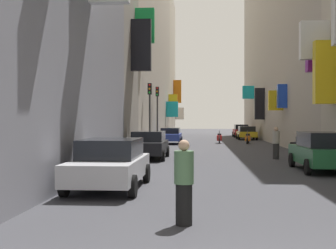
# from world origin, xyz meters

# --- Properties ---
(ground_plane) EXTENTS (140.00, 140.00, 0.00)m
(ground_plane) POSITION_xyz_m (0.00, 30.00, 0.00)
(ground_plane) COLOR #38383D
(building_left_mid_b) EXTENTS (7.31, 26.13, 16.61)m
(building_left_mid_b) POSITION_xyz_m (-8.00, 35.63, 8.30)
(building_left_mid_b) COLOR #B2A899
(building_left_mid_b) RESTS_ON ground
(building_left_mid_c) EXTENTS (7.30, 11.32, 18.37)m
(building_left_mid_c) POSITION_xyz_m (-7.99, 54.35, 9.18)
(building_left_mid_c) COLOR #BCB29E
(building_left_mid_c) RESTS_ON ground
(building_right_mid_c) EXTENTS (7.34, 41.08, 20.05)m
(building_right_mid_c) POSITION_xyz_m (8.00, 39.46, 10.02)
(building_right_mid_c) COLOR #B2A899
(building_right_mid_c) RESTS_ON ground
(parked_car_green) EXTENTS (1.85, 4.32, 1.54)m
(parked_car_green) POSITION_xyz_m (3.59, 13.59, 0.80)
(parked_car_green) COLOR #236638
(parked_car_green) RESTS_ON ground
(parked_car_black) EXTENTS (1.96, 4.23, 1.43)m
(parked_car_black) POSITION_xyz_m (-3.90, 18.67, 0.76)
(parked_car_black) COLOR black
(parked_car_black) RESTS_ON ground
(parked_car_red) EXTENTS (1.87, 4.43, 1.52)m
(parked_car_red) POSITION_xyz_m (3.56, 48.91, 0.79)
(parked_car_red) COLOR #B21E1E
(parked_car_red) RESTS_ON ground
(parked_car_silver) EXTENTS (2.00, 4.34, 1.46)m
(parked_car_silver) POSITION_xyz_m (-3.81, 8.58, 0.76)
(parked_car_silver) COLOR #B7B7BC
(parked_car_silver) RESTS_ON ground
(parked_car_blue) EXTENTS (1.92, 4.09, 1.36)m
(parked_car_blue) POSITION_xyz_m (-3.80, 33.40, 0.72)
(parked_car_blue) COLOR navy
(parked_car_blue) RESTS_ON ground
(parked_car_yellow) EXTENTS (1.98, 4.14, 1.39)m
(parked_car_yellow) POSITION_xyz_m (3.56, 42.31, 0.74)
(parked_car_yellow) COLOR gold
(parked_car_yellow) RESTS_ON ground
(scooter_orange) EXTENTS (0.62, 1.88, 1.13)m
(scooter_orange) POSITION_xyz_m (2.85, 34.18, 0.46)
(scooter_orange) COLOR orange
(scooter_orange) RESTS_ON ground
(scooter_blue) EXTENTS (0.81, 1.77, 1.13)m
(scooter_blue) POSITION_xyz_m (3.81, 19.64, 0.46)
(scooter_blue) COLOR #2D4CAD
(scooter_blue) RESTS_ON ground
(scooter_red) EXTENTS (0.50, 1.92, 1.13)m
(scooter_red) POSITION_xyz_m (0.42, 34.58, 0.46)
(scooter_red) COLOR red
(scooter_red) RESTS_ON ground
(pedestrian_crossing) EXTENTS (0.54, 0.54, 1.67)m
(pedestrian_crossing) POSITION_xyz_m (2.71, 18.88, 0.83)
(pedestrian_crossing) COLOR #2E2E2E
(pedestrian_crossing) RESTS_ON ground
(pedestrian_near_left) EXTENTS (0.49, 0.49, 1.64)m
(pedestrian_near_left) POSITION_xyz_m (-1.46, 4.21, 0.81)
(pedestrian_near_left) COLOR black
(pedestrian_near_left) RESTS_ON ground
(traffic_light_near_corner) EXTENTS (0.26, 0.34, 4.49)m
(traffic_light_near_corner) POSITION_xyz_m (-4.60, 25.04, 3.05)
(traffic_light_near_corner) COLOR #2D2D2D
(traffic_light_near_corner) RESTS_ON ground
(traffic_light_far_corner) EXTENTS (0.26, 0.34, 4.68)m
(traffic_light_far_corner) POSITION_xyz_m (-4.65, 30.56, 3.16)
(traffic_light_far_corner) COLOR #2D2D2D
(traffic_light_far_corner) RESTS_ON ground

